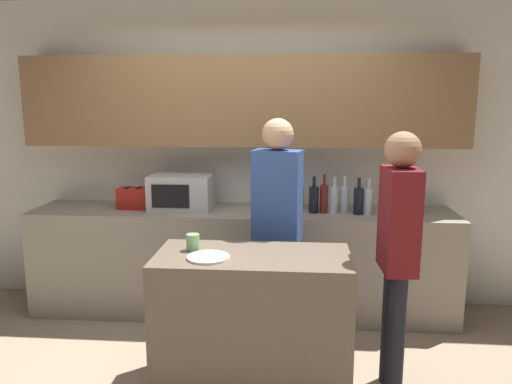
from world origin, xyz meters
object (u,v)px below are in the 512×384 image
at_px(bottle_3, 334,199).
at_px(person_left, 277,214).
at_px(bottle_1, 314,199).
at_px(toaster, 134,198).
at_px(plate_on_island, 208,257).
at_px(bottle_2, 324,198).
at_px(bottle_5, 359,200).
at_px(potted_plant, 414,190).
at_px(microwave, 182,192).
at_px(bottle_4, 344,198).
at_px(bottle_6, 369,201).
at_px(person_center, 398,241).
at_px(bottle_0, 299,197).
at_px(cup_0, 193,242).

height_order(bottle_3, person_left, person_left).
height_order(bottle_1, person_left, person_left).
relative_size(toaster, plate_on_island, 1.00).
bearing_deg(person_left, bottle_2, -110.11).
distance_m(bottle_2, bottle_5, 0.28).
distance_m(bottle_5, person_left, 0.84).
relative_size(potted_plant, bottle_5, 1.29).
height_order(microwave, bottle_4, bottle_4).
relative_size(bottle_1, bottle_4, 1.01).
bearing_deg(person_left, bottle_6, -131.22).
distance_m(potted_plant, person_center, 1.18).
height_order(bottle_0, bottle_1, bottle_1).
relative_size(bottle_1, plate_on_island, 1.18).
height_order(bottle_4, bottle_6, bottle_4).
distance_m(bottle_3, plate_on_island, 1.48).
distance_m(bottle_6, person_center, 1.04).
height_order(bottle_6, plate_on_island, bottle_6).
height_order(plate_on_island, person_left, person_left).
relative_size(bottle_6, person_center, 0.18).
relative_size(toaster, cup_0, 2.47).
height_order(toaster, plate_on_island, toaster).
bearing_deg(bottle_5, toaster, 177.97).
bearing_deg(bottle_2, plate_on_island, -121.90).
bearing_deg(bottle_4, person_center, -78.73).
bearing_deg(bottle_4, toaster, -179.96).
distance_m(bottle_1, bottle_4, 0.26).
bearing_deg(microwave, bottle_6, -2.75).
distance_m(bottle_6, person_left, 0.90).
bearing_deg(potted_plant, toaster, 180.00).
height_order(bottle_2, bottle_4, bottle_2).
height_order(bottle_1, person_center, person_center).
relative_size(cup_0, person_left, 0.06).
bearing_deg(plate_on_island, cup_0, 128.34).
distance_m(bottle_6, plate_on_island, 1.63).
height_order(bottle_2, person_center, person_center).
distance_m(toaster, bottle_6, 1.99).
height_order(potted_plant, person_left, person_left).
xyz_separation_m(bottle_0, bottle_1, (0.12, -0.14, 0.01)).
bearing_deg(bottle_3, microwave, 177.97).
distance_m(bottle_0, plate_on_island, 1.47).
xyz_separation_m(bottle_0, bottle_5, (0.48, -0.16, 0.01)).
relative_size(bottle_4, bottle_6, 1.01).
bearing_deg(potted_plant, cup_0, -145.96).
bearing_deg(potted_plant, microwave, -179.95).
bearing_deg(bottle_3, person_left, -129.08).
xyz_separation_m(potted_plant, bottle_0, (-0.94, 0.10, -0.09)).
distance_m(toaster, bottle_4, 1.81).
xyz_separation_m(bottle_0, person_left, (-0.16, -0.70, 0.01)).
relative_size(toaster, bottle_0, 0.94).
distance_m(bottle_0, bottle_4, 0.39).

